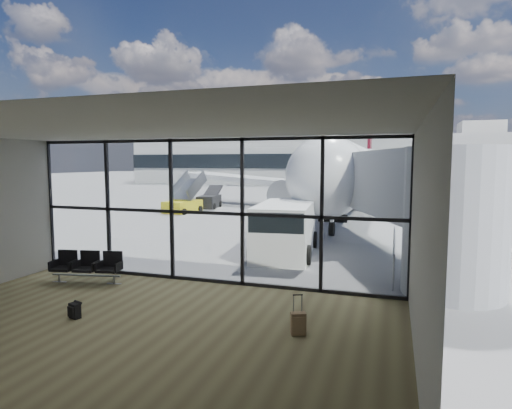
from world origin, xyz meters
The scene contains 21 objects.
ground centered at (0.00, 40.00, 0.00)m, with size 220.00×220.00×0.00m, color slate.
lounge_shell centered at (0.00, -4.80, 2.65)m, with size 12.02×8.01×4.51m.
glass_curtain_wall centered at (0.00, 0.00, 2.25)m, with size 12.10×0.12×4.50m.
jet_bridge centered at (4.90, 7.07, 2.76)m, with size 8.00×16.50×4.33m.
apron_railing centered at (5.60, 3.50, 0.72)m, with size 0.06×5.46×1.11m.
far_terminal centered at (-0.59, 61.97, 4.21)m, with size 80.00×12.20×11.00m.
tree_0 centered at (-45.00, 72.00, 4.63)m, with size 4.95×4.95×7.12m.
tree_1 centered at (-39.00, 72.00, 5.25)m, with size 5.61×5.61×8.07m.
tree_2 centered at (-33.00, 72.00, 5.88)m, with size 6.27×6.27×9.03m.
tree_3 centered at (-27.00, 72.00, 4.63)m, with size 4.95×4.95×7.12m.
tree_4 centered at (-21.00, 72.00, 5.25)m, with size 5.61×5.61×8.07m.
tree_5 centered at (-15.00, 72.00, 5.88)m, with size 6.27×6.27×9.03m.
seating_row centered at (-3.55, -1.16, 0.54)m, with size 2.21×1.01×0.98m.
backpack centered at (-1.71, -3.90, 0.20)m, with size 0.32×0.31×0.41m.
suitcase centered at (3.64, -3.22, 0.27)m, with size 0.37×0.32×0.88m.
airliner centered at (2.58, 24.65, 3.03)m, with size 33.39×38.60×9.95m.
service_van centered at (1.37, 4.60, 1.08)m, with size 2.75×5.02×2.10m.
belt_loader centered at (-9.05, 20.44, 0.60)m, with size 1.93×4.04×1.79m.
mobile_stairs centered at (-9.52, 16.68, 0.60)m, with size 2.24×3.74×2.51m.
traffic_cone_a centered at (-0.25, 12.15, 0.32)m, with size 0.47×0.47×0.67m.
traffic_cone_b centered at (-1.22, 11.78, 0.28)m, with size 0.41×0.41×0.59m.
Camera 1 is at (5.53, -12.06, 3.75)m, focal length 30.00 mm.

